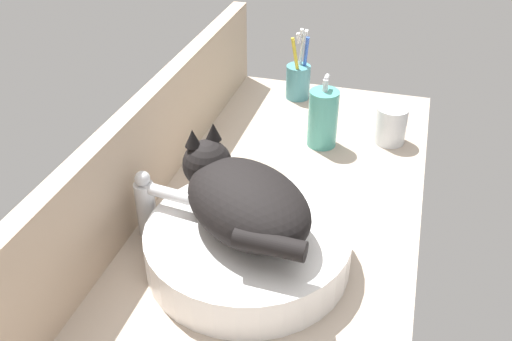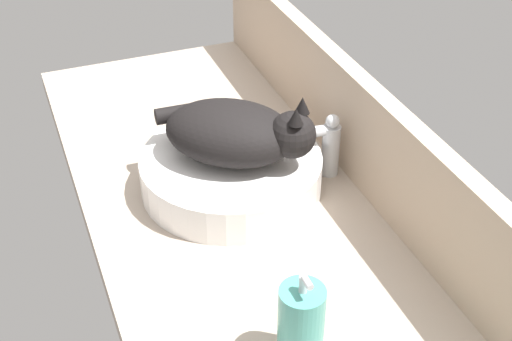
{
  "view_description": "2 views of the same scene",
  "coord_description": "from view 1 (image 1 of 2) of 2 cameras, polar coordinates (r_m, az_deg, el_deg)",
  "views": [
    {
      "loc": [
        -77.63,
        -21.05,
        68.41
      ],
      "look_at": [
        6.47,
        3.25,
        10.64
      ],
      "focal_mm": 40.0,
      "sensor_mm": 36.0,
      "label": 1
    },
    {
      "loc": [
        100.28,
        -35.33,
        83.9
      ],
      "look_at": [
        4.21,
        2.06,
        10.76
      ],
      "focal_mm": 50.0,
      "sensor_mm": 36.0,
      "label": 2
    }
  ],
  "objects": [
    {
      "name": "ground_plane",
      "position": [
        1.07,
        0.72,
        -7.78
      ],
      "size": [
        138.35,
        55.32,
        4.0
      ],
      "primitive_type": "cube",
      "color": "#B2A08E"
    },
    {
      "name": "backsplash_panel",
      "position": [
        1.07,
        -12.64,
        0.08
      ],
      "size": [
        138.35,
        3.6,
        21.56
      ],
      "primitive_type": "cube",
      "color": "tan",
      "rests_on": "ground_plane"
    },
    {
      "name": "sink_basin",
      "position": [
        0.99,
        -0.81,
        -7.54
      ],
      "size": [
        35.2,
        35.2,
        7.26
      ],
      "primitive_type": "cylinder",
      "color": "white",
      "rests_on": "ground_plane"
    },
    {
      "name": "cat",
      "position": [
        0.94,
        -1.39,
        -2.79
      ],
      "size": [
        28.57,
        30.2,
        14.0
      ],
      "color": "black",
      "rests_on": "sink_basin"
    },
    {
      "name": "faucet",
      "position": [
        1.04,
        -10.49,
        -3.17
      ],
      "size": [
        4.13,
        11.86,
        13.6
      ],
      "color": "silver",
      "rests_on": "ground_plane"
    },
    {
      "name": "soap_dispenser",
      "position": [
        1.31,
        6.71,
        5.22
      ],
      "size": [
        6.79,
        6.79,
        16.85
      ],
      "color": "teal",
      "rests_on": "ground_plane"
    },
    {
      "name": "toothbrush_cup",
      "position": [
        1.54,
        4.25,
        9.05
      ],
      "size": [
        6.42,
        6.42,
        18.71
      ],
      "color": "teal",
      "rests_on": "ground_plane"
    },
    {
      "name": "water_glass",
      "position": [
        1.37,
        13.3,
        4.26
      ],
      "size": [
        7.28,
        7.28,
        8.77
      ],
      "color": "white",
      "rests_on": "ground_plane"
    }
  ]
}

